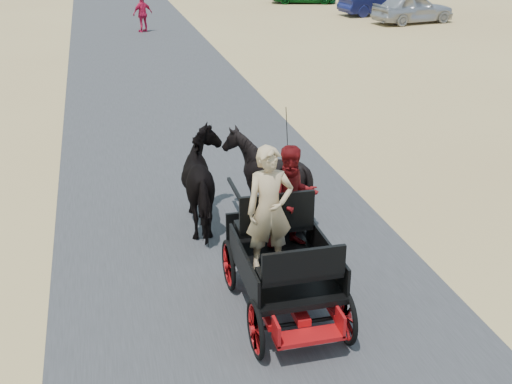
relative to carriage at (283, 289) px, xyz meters
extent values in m
plane|color=tan|center=(-0.32, 1.20, -0.36)|extent=(140.00, 140.00, 0.00)
cube|color=#38383A|center=(-0.32, 1.20, -0.35)|extent=(6.00, 140.00, 0.01)
imported|color=black|center=(-0.55, 3.00, 0.49)|extent=(0.91, 2.01, 1.70)
imported|color=black|center=(0.55, 3.00, 0.49)|extent=(1.37, 1.54, 1.70)
imported|color=tan|center=(-0.20, 0.05, 1.26)|extent=(0.66, 0.43, 1.80)
imported|color=#660C0F|center=(0.30, 0.60, 1.15)|extent=(0.77, 0.60, 1.58)
imported|color=#C71642|center=(0.10, 24.20, 0.50)|extent=(1.09, 0.81, 1.73)
imported|color=#B2B2B7|center=(13.88, 23.57, 0.38)|extent=(4.56, 2.45, 1.48)
imported|color=navy|center=(13.33, 26.71, 0.36)|extent=(4.54, 2.13, 1.44)
camera|label=1|loc=(-2.29, -7.54, 4.97)|focal=45.00mm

